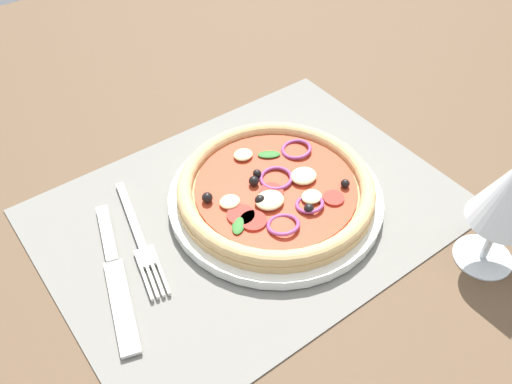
{
  "coord_description": "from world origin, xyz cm",
  "views": [
    {
      "loc": [
        25.71,
        35.96,
        47.63
      ],
      "look_at": [
        -0.94,
        0.0,
        2.73
      ],
      "focal_mm": 38.39,
      "sensor_mm": 36.0,
      "label": 1
    }
  ],
  "objects": [
    {
      "name": "wine_glass",
      "position": [
        -16.48,
        20.8,
        10.05
      ],
      "size": [
        7.2,
        7.2,
        14.9
      ],
      "color": "silver",
      "rests_on": "ground_plane"
    },
    {
      "name": "ground_plane",
      "position": [
        0.0,
        0.0,
        -1.2
      ],
      "size": [
        190.0,
        140.0,
        2.4
      ],
      "primitive_type": "cube",
      "color": "brown"
    },
    {
      "name": "knife",
      "position": [
        17.09,
        -0.58,
        0.65
      ],
      "size": [
        7.57,
        19.57,
        0.62
      ],
      "rotation": [
        0.0,
        0.0,
        1.27
      ],
      "color": "silver",
      "rests_on": "placemat"
    },
    {
      "name": "plate",
      "position": [
        -3.14,
        0.92,
        1.07
      ],
      "size": [
        25.36,
        25.36,
        1.33
      ],
      "primitive_type": "cylinder",
      "color": "silver",
      "rests_on": "placemat"
    },
    {
      "name": "fork",
      "position": [
        12.79,
        -3.01,
        0.62
      ],
      "size": [
        5.56,
        17.87,
        0.44
      ],
      "rotation": [
        0.0,
        0.0,
        1.34
      ],
      "color": "silver",
      "rests_on": "placemat"
    },
    {
      "name": "pizza",
      "position": [
        -3.13,
        0.96,
        2.82
      ],
      "size": [
        23.18,
        23.18,
        2.54
      ],
      "color": "tan",
      "rests_on": "plate"
    },
    {
      "name": "placemat",
      "position": [
        0.0,
        0.0,
        0.2
      ],
      "size": [
        46.98,
        34.83,
        0.4
      ],
      "primitive_type": "cube",
      "color": "slate",
      "rests_on": "ground_plane"
    }
  ]
}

